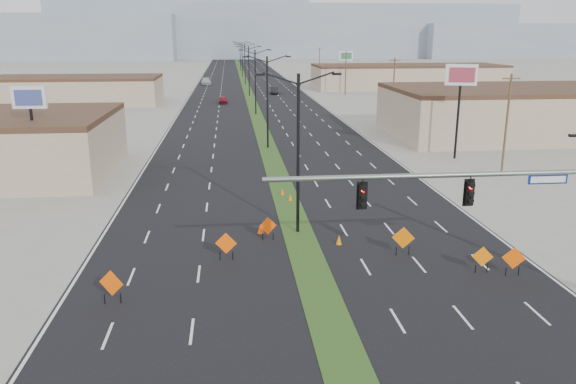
{
  "coord_description": "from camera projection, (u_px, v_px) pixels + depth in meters",
  "views": [
    {
      "loc": [
        -4.12,
        -21.72,
        12.2
      ],
      "look_at": [
        -0.82,
        10.2,
        3.2
      ],
      "focal_mm": 35.0,
      "sensor_mm": 36.0,
      "label": 1
    }
  ],
  "objects": [
    {
      "name": "cone_3",
      "position": [
        282.0,
        192.0,
        44.22
      ],
      "size": [
        0.4,
        0.4,
        0.54
      ],
      "primitive_type": "cone",
      "rotation": [
        0.0,
        0.0,
        -0.26
      ],
      "color": "#FF5A05",
      "rests_on": "ground"
    },
    {
      "name": "pole_sign_east_near",
      "position": [
        461.0,
        82.0,
        55.42
      ],
      "size": [
        3.06,
        1.18,
        9.44
      ],
      "rotation": [
        0.0,
        0.0,
        -0.28
      ],
      "color": "black",
      "rests_on": "ground"
    },
    {
      "name": "streetlight_6",
      "position": [
        240.0,
        55.0,
        195.43
      ],
      "size": [
        5.15,
        0.24,
        10.02
      ],
      "color": "black",
      "rests_on": "ground"
    },
    {
      "name": "construction_sign_4",
      "position": [
        482.0,
        258.0,
        29.6
      ],
      "size": [
        1.1,
        0.26,
        1.48
      ],
      "rotation": [
        0.0,
        0.0,
        -0.2
      ],
      "color": "orange",
      "rests_on": "ground"
    },
    {
      "name": "pole_sign_west",
      "position": [
        30.0,
        106.0,
        45.39
      ],
      "size": [
        2.69,
        0.46,
        8.24
      ],
      "rotation": [
        0.0,
        0.0,
        -0.02
      ],
      "color": "black",
      "rests_on": "ground"
    },
    {
      "name": "building_sw_far",
      "position": [
        76.0,
        92.0,
        102.13
      ],
      "size": [
        30.0,
        14.0,
        4.5
      ],
      "primitive_type": "cube",
      "color": "tan",
      "rests_on": "ground"
    },
    {
      "name": "mesa_center",
      "position": [
        307.0,
        32.0,
        312.0
      ],
      "size": [
        220.0,
        50.0,
        28.0
      ],
      "primitive_type": "cube",
      "color": "gray",
      "rests_on": "ground"
    },
    {
      "name": "streetlight_5",
      "position": [
        242.0,
        58.0,
        168.61
      ],
      "size": [
        5.15,
        0.24,
        10.02
      ],
      "color": "black",
      "rests_on": "ground"
    },
    {
      "name": "streetlight_0",
      "position": [
        298.0,
        149.0,
        34.53
      ],
      "size": [
        5.15,
        0.24,
        10.02
      ],
      "color": "black",
      "rests_on": "ground"
    },
    {
      "name": "mesa_east",
      "position": [
        554.0,
        41.0,
        317.66
      ],
      "size": [
        160.0,
        50.0,
        18.0
      ],
      "primitive_type": "cube",
      "color": "gray",
      "rests_on": "ground"
    },
    {
      "name": "cone_2",
      "position": [
        290.0,
        197.0,
        42.66
      ],
      "size": [
        0.34,
        0.34,
        0.56
      ],
      "primitive_type": "cone",
      "rotation": [
        0.0,
        0.0,
        -0.01
      ],
      "color": "#E56304",
      "rests_on": "ground"
    },
    {
      "name": "car_far",
      "position": [
        206.0,
        81.0,
        142.77
      ],
      "size": [
        2.89,
        5.9,
        1.65
      ],
      "primitive_type": "imported",
      "rotation": [
        0.0,
        0.0,
        0.1
      ],
      "color": "#B1B8BB",
      "rests_on": "ground"
    },
    {
      "name": "construction_sign_2",
      "position": [
        268.0,
        227.0,
        34.36
      ],
      "size": [
        1.09,
        0.32,
        1.48
      ],
      "rotation": [
        0.0,
        0.0,
        0.25
      ],
      "color": "#DC4404",
      "rests_on": "ground"
    },
    {
      "name": "streetlight_1",
      "position": [
        267.0,
        99.0,
        61.35
      ],
      "size": [
        5.15,
        0.24,
        10.02
      ],
      "color": "black",
      "rests_on": "ground"
    },
    {
      "name": "building_se_far",
      "position": [
        407.0,
        77.0,
        132.94
      ],
      "size": [
        44.0,
        16.0,
        5.0
      ],
      "primitive_type": "cube",
      "color": "tan",
      "rests_on": "ground"
    },
    {
      "name": "utility_pole_1",
      "position": [
        393.0,
        88.0,
        82.69
      ],
      "size": [
        1.6,
        0.2,
        9.0
      ],
      "color": "#4C3823",
      "rests_on": "ground"
    },
    {
      "name": "streetlight_2",
      "position": [
        255.0,
        80.0,
        88.16
      ],
      "size": [
        5.15,
        0.24,
        10.02
      ],
      "color": "black",
      "rests_on": "ground"
    },
    {
      "name": "car_left",
      "position": [
        223.0,
        100.0,
        103.5
      ],
      "size": [
        1.52,
        3.74,
        1.27
      ],
      "primitive_type": "imported",
      "rotation": [
        0.0,
        0.0,
        0.01
      ],
      "color": "maroon",
      "rests_on": "ground"
    },
    {
      "name": "cone_0",
      "position": [
        339.0,
        240.0,
        33.78
      ],
      "size": [
        0.46,
        0.46,
        0.6
      ],
      "primitive_type": "cone",
      "rotation": [
        0.0,
        0.0,
        0.35
      ],
      "color": "orange",
      "rests_on": "ground"
    },
    {
      "name": "construction_sign_1",
      "position": [
        226.0,
        244.0,
        31.23
      ],
      "size": [
        1.21,
        0.26,
        1.63
      ],
      "rotation": [
        0.0,
        0.0,
        -0.18
      ],
      "color": "#F75305",
      "rests_on": "ground"
    },
    {
      "name": "cone_1",
      "position": [
        260.0,
        229.0,
        35.65
      ],
      "size": [
        0.4,
        0.4,
        0.66
      ],
      "primitive_type": "cone",
      "rotation": [
        0.0,
        0.0,
        0.01
      ],
      "color": "#FF4705",
      "rests_on": "ground"
    },
    {
      "name": "building_se_near",
      "position": [
        536.0,
        113.0,
        70.23
      ],
      "size": [
        36.0,
        18.0,
        5.5
      ],
      "primitive_type": "cube",
      "color": "tan",
      "rests_on": "ground"
    },
    {
      "name": "construction_sign_3",
      "position": [
        403.0,
        239.0,
        31.94
      ],
      "size": [
        1.25,
        0.38,
        1.71
      ],
      "rotation": [
        0.0,
        0.0,
        -0.27
      ],
      "color": "#DA6504",
      "rests_on": "ground"
    },
    {
      "name": "ground",
      "position": [
        331.0,
        325.0,
        24.5
      ],
      "size": [
        600.0,
        600.0,
        0.0
      ],
      "primitive_type": "plane",
      "color": "gray",
      "rests_on": "ground"
    },
    {
      "name": "car_mid",
      "position": [
        274.0,
        90.0,
        120.23
      ],
      "size": [
        1.85,
        4.6,
        1.49
      ],
      "primitive_type": "imported",
      "rotation": [
        0.0,
        0.0,
        -0.06
      ],
      "color": "black",
      "rests_on": "ground"
    },
    {
      "name": "utility_pole_2",
      "position": [
        346.0,
        73.0,
        116.21
      ],
      "size": [
        1.6,
        0.2,
        9.0
      ],
      "color": "#4C3823",
      "rests_on": "ground"
    },
    {
      "name": "mesa_backdrop",
      "position": [
        183.0,
        28.0,
        323.68
      ],
      "size": [
        140.0,
        50.0,
        32.0
      ],
      "primitive_type": "cube",
      "color": "gray",
      "rests_on": "ground"
    },
    {
      "name": "pole_sign_east_far",
      "position": [
        346.0,
        59.0,
        120.52
      ],
      "size": [
        2.9,
        0.84,
        8.83
      ],
      "rotation": [
        0.0,
        0.0,
        -0.17
      ],
      "color": "black",
      "rests_on": "ground"
    },
    {
      "name": "median_strip",
      "position": [
        249.0,
        94.0,
        120.28
      ],
      "size": [
        2.0,
        400.0,
        0.04
      ],
      "primitive_type": "cube",
      "color": "#2A4E1B",
      "rests_on": "ground"
    },
    {
      "name": "construction_sign_0",
      "position": [
        111.0,
        284.0,
        26.13
      ],
      "size": [
        1.19,
        0.53,
        1.69
      ],
      "rotation": [
        0.0,
        0.0,
        -0.4
      ],
      "color": "#EC4F04",
      "rests_on": "ground"
    },
    {
      "name": "streetlight_3",
      "position": [
        249.0,
        69.0,
        114.98
      ],
      "size": [
        5.15,
        0.24,
        10.02
      ],
      "color": "black",
      "rests_on": "ground"
    },
    {
      "name": "utility_pole_3",
      "position": [
        319.0,
        64.0,
        149.73
      ],
      "size": [
        1.6,
        0.2,
        9.0
      ],
      "color": "#4C3823",
      "rests_on": "ground"
    },
    {
      "name": "utility_pole_0",
      "position": [
        506.0,
        124.0,
        49.17
      ],
      "size": [
        1.6,
        0.2,
        9.0
      ],
      "color": "#4C3823",
      "rests_on": "ground"
    },
    {
      "name": "road_surface",
      "position": [
        249.0,
        94.0,
        120.28
      ],
      "size": [
        25.0,
        400.0,
        0.02
      ],
      "primitive_type": "cube",
      "color": "black",
      "rests_on": "ground"
    },
    {
      "name": "signal_mast",
      "position": [
        507.0,
        201.0,
        25.97
      ],
      "size": [
        16.3,
        0.6,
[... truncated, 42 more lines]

